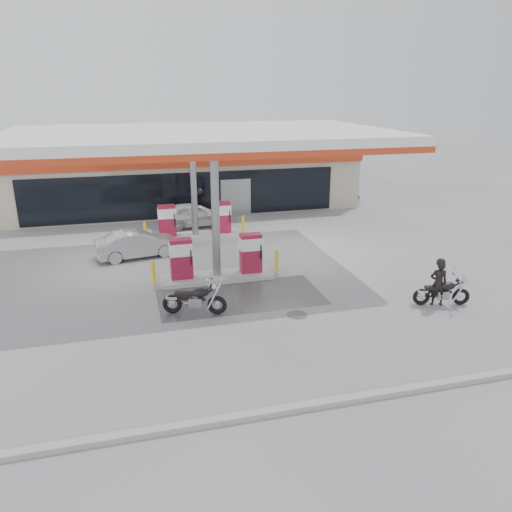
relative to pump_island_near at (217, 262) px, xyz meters
The scene contains 17 objects.
ground 2.12m from the pump_island_near, 90.00° to the right, with size 90.00×90.00×0.00m, color gray.
wet_patch 2.18m from the pump_island_near, 75.96° to the right, with size 6.00×3.00×0.00m, color #4C4C4F.
drain_cover 4.53m from the pump_island_near, 63.43° to the right, with size 0.70×0.70×0.01m, color #38383A.
kerb 9.02m from the pump_island_near, 90.00° to the right, with size 28.00×0.25×0.15m, color gray.
store_building 14.00m from the pump_island_near, 89.98° to the left, with size 22.00×8.22×4.00m.
canopy 5.46m from the pump_island_near, 90.00° to the left, with size 16.00×10.02×5.51m.
pump_island_near is the anchor object (origin of this frame).
pump_island_far 6.00m from the pump_island_near, 90.00° to the left, with size 5.14×1.30×1.78m.
main_motorcycle 8.52m from the pump_island_near, 31.98° to the right, with size 1.98×0.91×1.03m.
biker_main 8.34m from the pump_island_near, 32.42° to the right, with size 0.60×0.39×1.64m, color black.
parked_motorcycle 3.28m from the pump_island_near, 113.27° to the right, with size 2.15×1.08×1.13m.
sedan_white 8.21m from the pump_island_near, 87.97° to the left, with size 1.59×3.95×1.35m, color white.
attendant 7.17m from the pump_island_near, 77.58° to the left, with size 0.79×0.61×1.62m, color #5C5C61.
hatchback_silver 4.66m from the pump_island_near, 129.34° to the left, with size 1.30×3.72×1.23m, color gray.
parked_car_left 14.89m from the pump_island_near, 132.21° to the left, with size 1.53×3.77×1.09m, color #A8ABB0.
parked_car_right 15.62m from the pump_island_near, 50.19° to the left, with size 1.74×3.78×1.05m, color #470F0F.
biker_walking 8.23m from the pump_island_near, 85.85° to the left, with size 1.16×0.48×1.97m, color black.
Camera 1 is at (-3.27, -16.49, 7.33)m, focal length 35.00 mm.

